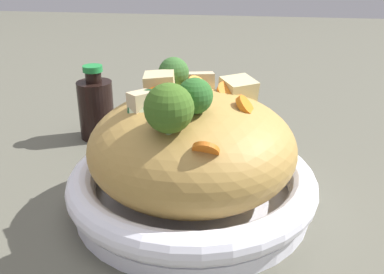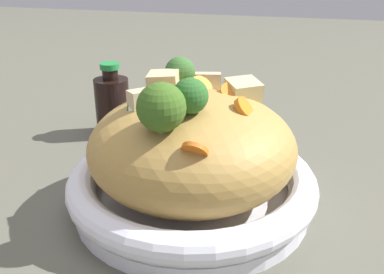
{
  "view_description": "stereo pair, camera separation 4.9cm",
  "coord_description": "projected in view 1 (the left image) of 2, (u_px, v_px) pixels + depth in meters",
  "views": [
    {
      "loc": [
        -0.44,
        -0.06,
        0.28
      ],
      "look_at": [
        0.0,
        0.0,
        0.09
      ],
      "focal_mm": 41.57,
      "sensor_mm": 36.0,
      "label": 1
    },
    {
      "loc": [
        -0.44,
        -0.11,
        0.28
      ],
      "look_at": [
        0.0,
        0.0,
        0.09
      ],
      "focal_mm": 41.57,
      "sensor_mm": 36.0,
      "label": 2
    }
  ],
  "objects": [
    {
      "name": "ground_plane",
      "position": [
        192.0,
        205.0,
        0.53
      ],
      "size": [
        3.0,
        3.0,
        0.0
      ],
      "primitive_type": "plane",
      "color": "#555347"
    },
    {
      "name": "noodle_heap",
      "position": [
        192.0,
        147.0,
        0.49
      ],
      "size": [
        0.23,
        0.23,
        0.12
      ],
      "color": "#AB8541",
      "rests_on": "serving_bowl"
    },
    {
      "name": "chicken_chunks",
      "position": [
        191.0,
        88.0,
        0.51
      ],
      "size": [
        0.13,
        0.14,
        0.04
      ],
      "color": "#CDB98E",
      "rests_on": "serving_bowl"
    },
    {
      "name": "zucchini_slices",
      "position": [
        156.0,
        98.0,
        0.48
      ],
      "size": [
        0.12,
        0.06,
        0.03
      ],
      "color": "beige",
      "rests_on": "serving_bowl"
    },
    {
      "name": "carrot_coins",
      "position": [
        211.0,
        102.0,
        0.48
      ],
      "size": [
        0.16,
        0.12,
        0.04
      ],
      "color": "orange",
      "rests_on": "serving_bowl"
    },
    {
      "name": "broccoli_florets",
      "position": [
        176.0,
        96.0,
        0.44
      ],
      "size": [
        0.18,
        0.08,
        0.06
      ],
      "color": "#8CAB74",
      "rests_on": "serving_bowl"
    },
    {
      "name": "serving_bowl",
      "position": [
        192.0,
        186.0,
        0.51
      ],
      "size": [
        0.28,
        0.28,
        0.05
      ],
      "color": "white",
      "rests_on": "ground_plane"
    },
    {
      "name": "soy_sauce_bottle",
      "position": [
        96.0,
        108.0,
        0.69
      ],
      "size": [
        0.05,
        0.05,
        0.12
      ],
      "color": "black",
      "rests_on": "ground_plane"
    }
  ]
}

